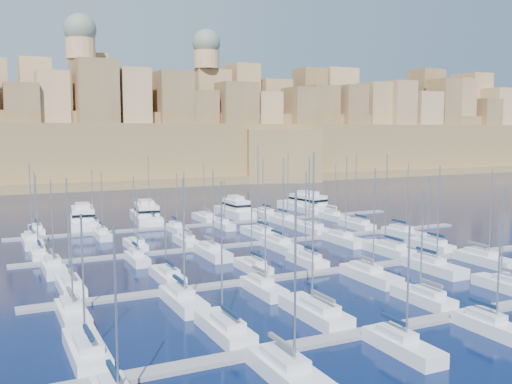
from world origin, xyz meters
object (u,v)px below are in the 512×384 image
motor_yacht_a (83,219)px  motor_yacht_b (146,215)px  sailboat_0 (87,351)px  motor_yacht_d (307,204)px  sailboat_2 (315,312)px  sailboat_4 (504,285)px  motor_yacht_c (235,209)px

motor_yacht_a → motor_yacht_b: (13.15, -0.04, -0.00)m
sailboat_0 → motor_yacht_a: 70.63m
sailboat_0 → motor_yacht_d: sailboat_0 is taller
motor_yacht_d → sailboat_2: bearing=-120.1°
sailboat_0 → sailboat_4: size_ratio=0.98×
motor_yacht_b → motor_yacht_c: size_ratio=1.19×
motor_yacht_a → motor_yacht_d: (53.30, 0.18, -0.00)m
motor_yacht_b → motor_yacht_c: (20.34, -1.16, -0.00)m
motor_yacht_a → sailboat_0: bearing=-98.6°
motor_yacht_d → sailboat_0: bearing=-132.4°
motor_yacht_a → motor_yacht_d: same height
sailboat_0 → motor_yacht_c: bearing=57.3°
sailboat_0 → motor_yacht_b: sailboat_0 is taller
sailboat_2 → sailboat_4: size_ratio=1.34×
sailboat_2 → sailboat_4: bearing=-2.5°
sailboat_0 → sailboat_2: sailboat_2 is taller
motor_yacht_b → motor_yacht_c: same height
sailboat_0 → motor_yacht_d: bearing=47.6°
sailboat_4 → motor_yacht_d: 72.09m
motor_yacht_a → motor_yacht_c: 33.51m
sailboat_4 → motor_yacht_c: size_ratio=0.93×
motor_yacht_a → sailboat_4: bearing=-60.7°
sailboat_0 → motor_yacht_c: sailboat_0 is taller
sailboat_4 → motor_yacht_d: size_ratio=0.75×
motor_yacht_a → motor_yacht_b: 13.15m
motor_yacht_b → motor_yacht_c: bearing=-3.3°
sailboat_0 → sailboat_4: bearing=-0.9°
motor_yacht_c → motor_yacht_d: size_ratio=0.81×
sailboat_0 → sailboat_2: 23.53m
sailboat_2 → motor_yacht_d: (40.37, 69.61, 0.94)m
motor_yacht_c → motor_yacht_d: (19.81, 1.38, 0.00)m
sailboat_2 → motor_yacht_b: sailboat_2 is taller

